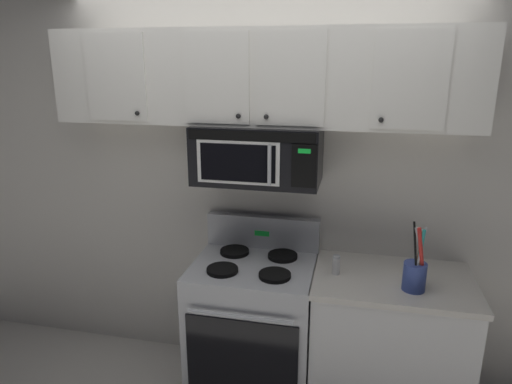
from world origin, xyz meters
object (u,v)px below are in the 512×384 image
(over_range_microwave, at_px, (258,154))
(utensil_crock_blue, at_px, (415,272))
(stove_range, at_px, (254,325))
(salt_shaker, at_px, (336,265))

(over_range_microwave, bearing_deg, utensil_crock_blue, -14.54)
(stove_range, relative_size, salt_shaker, 9.52)
(utensil_crock_blue, bearing_deg, stove_range, 172.29)
(stove_range, bearing_deg, salt_shaker, -2.67)
(utensil_crock_blue, height_order, salt_shaker, utensil_crock_blue)
(stove_range, xyz_separation_m, utensil_crock_blue, (0.94, -0.13, 0.54))
(stove_range, distance_m, over_range_microwave, 1.11)
(salt_shaker, bearing_deg, utensil_crock_blue, -13.47)
(over_range_microwave, height_order, utensil_crock_blue, over_range_microwave)
(utensil_crock_blue, relative_size, salt_shaker, 3.37)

